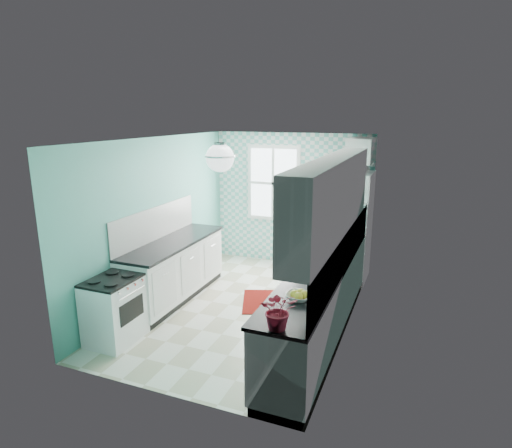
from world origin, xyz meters
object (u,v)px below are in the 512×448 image
at_px(stove, 114,309).
at_px(microwave, 349,163).
at_px(fruit_bowl, 299,297).
at_px(fridge, 346,226).
at_px(sink, 334,251).
at_px(potted_plant, 279,310).
at_px(ceiling_light, 220,158).

height_order(stove, microwave, microwave).
bearing_deg(microwave, fruit_bowl, 94.78).
xyz_separation_m(fridge, stove, (-2.31, -3.30, -0.51)).
distance_m(sink, fruit_bowl, 1.82).
relative_size(fridge, potted_plant, 5.04).
distance_m(sink, microwave, 1.80).
xyz_separation_m(stove, sink, (2.40, 1.88, 0.50)).
height_order(ceiling_light, microwave, ceiling_light).
relative_size(fruit_bowl, potted_plant, 0.75).
relative_size(sink, fruit_bowl, 1.92).
height_order(ceiling_light, sink, ceiling_light).
relative_size(ceiling_light, fruit_bowl, 1.26).
xyz_separation_m(ceiling_light, sink, (1.20, 1.20, -1.39)).
xyz_separation_m(fridge, fruit_bowl, (0.09, -3.24, 0.03)).
distance_m(ceiling_light, stove, 2.34).
distance_m(stove, microwave, 4.33).
bearing_deg(potted_plant, sink, 89.92).
bearing_deg(ceiling_light, sink, 44.80).
bearing_deg(potted_plant, microwave, 91.32).
distance_m(ceiling_light, fruit_bowl, 1.91).
distance_m(potted_plant, microwave, 4.02).
relative_size(sink, potted_plant, 1.43).
bearing_deg(ceiling_light, fruit_bowl, -27.57).
relative_size(ceiling_light, microwave, 0.61).
height_order(stove, sink, sink).
height_order(stove, potted_plant, potted_plant).
bearing_deg(potted_plant, ceiling_light, 132.76).
bearing_deg(stove, ceiling_light, 33.25).
height_order(fruit_bowl, potted_plant, potted_plant).
bearing_deg(stove, fridge, 58.61).
bearing_deg(potted_plant, stove, 165.60).
distance_m(ceiling_light, fridge, 3.16).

